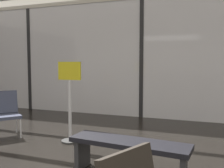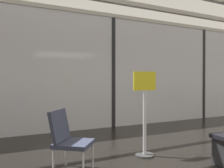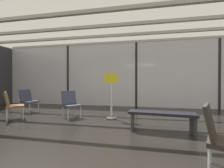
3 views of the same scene
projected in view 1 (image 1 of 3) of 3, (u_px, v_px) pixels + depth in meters
The scene contains 7 objects.
glass_curtain_wall at pixel (142, 59), 6.66m from camera, with size 14.00×0.08×3.04m, color silver.
window_mullion_0 at pixel (30, 59), 7.88m from camera, with size 0.10×0.12×3.04m, color black.
window_mullion_1 at pixel (142, 59), 6.66m from camera, with size 0.10×0.12×3.04m, color black.
parked_airplane at pixel (140, 53), 13.07m from camera, with size 13.30×3.81×3.81m.
lounge_chair_6 at pixel (6, 111), 5.00m from camera, with size 0.71×0.70×0.87m.
waiting_bench at pixel (129, 149), 3.17m from camera, with size 1.53×0.54×0.47m.
info_sign at pixel (70, 105), 4.59m from camera, with size 0.44×0.32×1.44m.
Camera 1 is at (1.61, -1.34, 1.42)m, focal length 41.35 mm.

